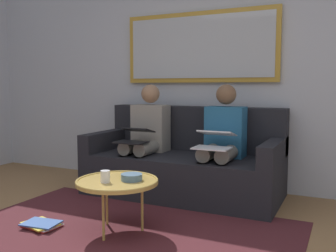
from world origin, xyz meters
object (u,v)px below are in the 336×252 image
Objects in this scene: bowl at (132,177)px; magazine_stack at (41,224)px; couch at (185,164)px; coffee_table at (117,182)px; framed_mirror at (199,47)px; person_left at (222,139)px; laptop_white at (215,140)px; person_right at (146,134)px; laptop_black at (135,135)px; cup at (105,176)px.

bowl is 0.50× the size of magazine_stack.
couch is 1.57m from magazine_stack.
coffee_table is at bearing 87.65° from couch.
framed_mirror is 1.13m from person_left.
magazine_stack is at bearing 51.00° from person_left.
couch is at bearing -115.07° from magazine_stack.
person_left reaches higher than laptop_white.
bowl is 1.21m from person_right.
couch is at bearing -87.64° from bowl.
framed_mirror is 1.54× the size of person_left.
coffee_table is at bearing 112.39° from laptop_black.
person_left is 1.81m from magazine_stack.
couch reaches higher than bowl.
couch reaches higher than coffee_table.
person_left is (-0.52, -1.24, 0.16)m from cup.
laptop_black is at bearing -67.61° from coffee_table.
cup is at bearing 67.30° from person_left.
couch is 21.88× the size of cup.
person_right reaches higher than laptop_black.
bowl is 0.96m from laptop_white.
cup is 0.08× the size of person_right.
laptop_black is (0.42, 0.70, -0.92)m from framed_mirror.
person_right is (0.33, -1.24, 0.16)m from cup.
laptop_white reaches higher than bowl.
couch is at bearing -92.35° from coffee_table.
cup is at bearing 44.28° from bowl.
magazine_stack is (1.08, 1.09, -0.61)m from laptop_white.
person_right reaches higher than bowl.
laptop_white is at bearing -117.39° from cup.
couch is 1.12× the size of framed_mirror.
bowl is (-0.05, 1.56, -1.12)m from framed_mirror.
laptop_black reaches higher than cup.
cup is 0.24× the size of laptop_white.
framed_mirror is at bearing -58.73° from laptop_white.
magazine_stack is at bearing 9.14° from cup.
couch is 0.52m from person_right.
cup is at bearing 85.81° from couch.
framed_mirror is 5.06× the size of laptop_black.
coffee_table is 1.01m from laptop_black.
laptop_black is at bearing 90.00° from person_right.
cup is 1.29m from person_right.
laptop_white is (-0.42, 0.70, -0.92)m from framed_mirror.
laptop_white is (-0.47, -0.91, 0.24)m from coffee_table.
laptop_white is 0.84m from laptop_black.
person_left reaches higher than laptop_black.
laptop_black is (0.84, 0.01, -0.00)m from laptop_white.
person_left is at bearing -108.82° from bowl.
framed_mirror is 1.23m from laptop_white.
couch is at bearing -170.81° from person_right.
coffee_table is 0.12m from cup.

